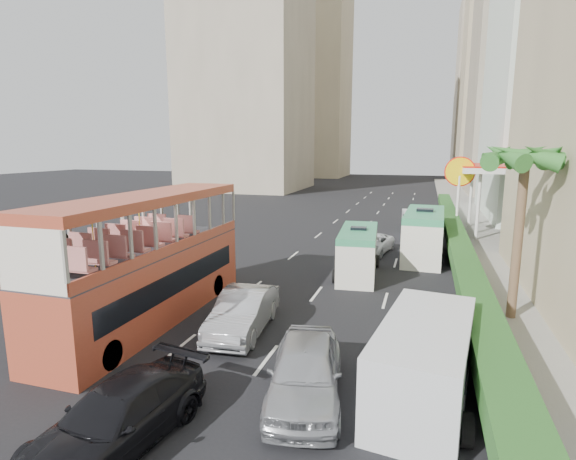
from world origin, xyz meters
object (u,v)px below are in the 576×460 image
at_px(car_silver_lane_b, 305,398).
at_px(minibus_far, 424,235).
at_px(double_decker_bus, 149,258).
at_px(van_asset, 372,253).
at_px(panel_van_near, 424,361).
at_px(minibus_near, 358,252).
at_px(panel_van_far, 417,226).
at_px(palm_tree, 518,238).
at_px(shell_station, 502,201).
at_px(car_silver_lane_a, 243,332).
at_px(car_black, 120,445).

bearing_deg(car_silver_lane_b, minibus_far, 69.82).
relative_size(double_decker_bus, minibus_far, 1.65).
bearing_deg(van_asset, double_decker_bus, -106.15).
bearing_deg(double_decker_bus, panel_van_near, -15.37).
bearing_deg(minibus_near, panel_van_far, 70.24).
xyz_separation_m(palm_tree, shell_station, (2.20, 19.00, -0.63)).
xyz_separation_m(car_silver_lane_b, palm_tree, (6.40, 7.84, 3.38)).
relative_size(double_decker_bus, panel_van_far, 2.23).
bearing_deg(panel_van_far, panel_van_near, -94.74).
bearing_deg(minibus_near, shell_station, 52.52).
bearing_deg(minibus_far, car_silver_lane_b, -97.50).
distance_m(van_asset, palm_tree, 12.69).
distance_m(car_silver_lane_a, palm_tree, 11.15).
bearing_deg(minibus_far, shell_station, 60.47).
bearing_deg(panel_van_far, shell_station, 21.85).
bearing_deg(double_decker_bus, minibus_far, 53.07).
bearing_deg(van_asset, car_black, -88.55).
relative_size(car_silver_lane_b, panel_van_near, 0.88).
bearing_deg(panel_van_near, panel_van_far, 99.40).
bearing_deg(car_silver_lane_a, panel_van_near, -28.15).
relative_size(van_asset, palm_tree, 0.68).
distance_m(car_silver_lane_b, minibus_far, 17.89).
distance_m(minibus_far, panel_van_near, 16.64).
bearing_deg(minibus_near, minibus_far, 50.75).
xyz_separation_m(minibus_near, shell_station, (9.02, 14.18, 1.50)).
height_order(panel_van_far, shell_station, shell_station).
xyz_separation_m(car_black, minibus_far, (6.56, 20.77, 1.48)).
relative_size(minibus_far, palm_tree, 1.04).
bearing_deg(double_decker_bus, panel_van_far, 63.45).
bearing_deg(panel_van_far, palm_tree, -82.23).
bearing_deg(panel_van_far, minibus_far, -91.66).
height_order(double_decker_bus, minibus_far, double_decker_bus).
bearing_deg(minibus_far, car_black, -105.58).
bearing_deg(shell_station, double_decker_bus, -124.82).
relative_size(double_decker_bus, panel_van_near, 1.99).
distance_m(minibus_near, shell_station, 16.88).
relative_size(car_black, panel_van_near, 0.90).
distance_m(minibus_far, shell_station, 10.93).
xyz_separation_m(minibus_far, panel_van_far, (-0.49, 5.94, -0.49)).
bearing_deg(minibus_far, minibus_near, -122.26).
bearing_deg(minibus_near, car_silver_lane_b, -93.11).
xyz_separation_m(car_silver_lane_a, shell_station, (12.00, 23.10, 2.75)).
distance_m(minibus_near, palm_tree, 8.62).
height_order(car_black, panel_van_far, panel_van_far).
relative_size(van_asset, minibus_near, 0.77).
height_order(car_silver_lane_a, car_black, car_silver_lane_a).
bearing_deg(car_silver_lane_b, shell_station, 61.52).
bearing_deg(palm_tree, minibus_far, 109.59).
distance_m(van_asset, minibus_near, 5.58).
relative_size(double_decker_bus, shell_station, 1.38).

